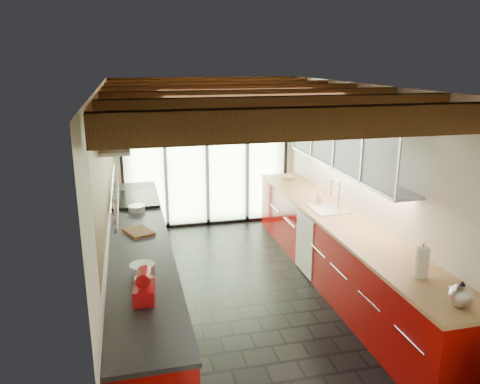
{
  "coord_description": "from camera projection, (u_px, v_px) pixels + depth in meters",
  "views": [
    {
      "loc": [
        -1.33,
        -5.2,
        2.9
      ],
      "look_at": [
        0.03,
        0.4,
        1.25
      ],
      "focal_mm": 35.0,
      "sensor_mm": 36.0,
      "label": 1
    }
  ],
  "objects": [
    {
      "name": "range_stove",
      "position": [
        137.0,
        229.0,
        6.89
      ],
      "size": [
        0.66,
        0.9,
        0.97
      ],
      "color": "silver",
      "rests_on": "ground"
    },
    {
      "name": "left_counter",
      "position": [
        141.0,
        272.0,
        5.54
      ],
      "size": [
        0.68,
        5.0,
        0.92
      ],
      "color": "#970907",
      "rests_on": "ground"
    },
    {
      "name": "cutting_board",
      "position": [
        139.0,
        232.0,
        5.5
      ],
      "size": [
        0.38,
        0.44,
        0.03
      ],
      "primitive_type": "cube",
      "rotation": [
        0.0,
        0.0,
        0.41
      ],
      "color": "brown",
      "rests_on": "left_counter"
    },
    {
      "name": "stand_mixer",
      "position": [
        144.0,
        287.0,
        3.97
      ],
      "size": [
        0.21,
        0.33,
        0.28
      ],
      "color": "red",
      "rests_on": "left_counter"
    },
    {
      "name": "sink_assembly",
      "position": [
        329.0,
        206.0,
        6.36
      ],
      "size": [
        0.45,
        0.52,
        0.43
      ],
      "color": "silver",
      "rests_on": "right_counter"
    },
    {
      "name": "right_counter",
      "position": [
        339.0,
        252.0,
        6.12
      ],
      "size": [
        0.68,
        5.0,
        0.92
      ],
      "color": "#970907",
      "rests_on": "ground"
    },
    {
      "name": "room_shell",
      "position": [
        245.0,
        168.0,
        5.5
      ],
      "size": [
        5.5,
        5.5,
        5.5
      ],
      "color": "silver",
      "rests_on": "ground"
    },
    {
      "name": "paper_towel",
      "position": [
        422.0,
        263.0,
        4.36
      ],
      "size": [
        0.16,
        0.16,
        0.34
      ],
      "color": "white",
      "rests_on": "right_counter"
    },
    {
      "name": "ceiling_beams",
      "position": [
        238.0,
        96.0,
        5.63
      ],
      "size": [
        3.14,
        5.06,
        4.9
      ],
      "color": "#593316",
      "rests_on": "ground"
    },
    {
      "name": "upper_cabinets_right",
      "position": [
        347.0,
        143.0,
        6.05
      ],
      "size": [
        0.34,
        3.0,
        3.0
      ],
      "color": "silver",
      "rests_on": "ground"
    },
    {
      "name": "left_wall_fixtures",
      "position": [
        116.0,
        155.0,
        5.28
      ],
      "size": [
        0.28,
        2.6,
        0.96
      ],
      "color": "silver",
      "rests_on": "ground"
    },
    {
      "name": "pot_small",
      "position": [
        136.0,
        209.0,
        6.26
      ],
      "size": [
        0.3,
        0.3,
        0.09
      ],
      "primitive_type": "cylinder",
      "rotation": [
        0.0,
        0.0,
        0.43
      ],
      "color": "silver",
      "rests_on": "left_counter"
    },
    {
      "name": "ground",
      "position": [
        245.0,
        295.0,
        5.96
      ],
      "size": [
        5.5,
        5.5,
        0.0
      ],
      "primitive_type": "plane",
      "color": "black",
      "rests_on": "ground"
    },
    {
      "name": "soap_bottle",
      "position": [
        319.0,
        197.0,
        6.64
      ],
      "size": [
        0.1,
        0.1,
        0.17
      ],
      "primitive_type": "imported",
      "rotation": [
        0.0,
        0.0,
        -0.3
      ],
      "color": "silver",
      "rests_on": "right_counter"
    },
    {
      "name": "glass_door",
      "position": [
        207.0,
        133.0,
        8.01
      ],
      "size": [
        2.95,
        0.1,
        2.9
      ],
      "color": "#C6EAAD",
      "rests_on": "ground"
    },
    {
      "name": "pot_large",
      "position": [
        143.0,
        272.0,
        4.33
      ],
      "size": [
        0.28,
        0.28,
        0.15
      ],
      "primitive_type": "cylinder",
      "rotation": [
        0.0,
        0.0,
        -0.22
      ],
      "color": "silver",
      "rests_on": "left_counter"
    },
    {
      "name": "bowl",
      "position": [
        287.0,
        178.0,
        7.95
      ],
      "size": [
        0.24,
        0.24,
        0.06
      ],
      "primitive_type": "imported",
      "rotation": [
        0.0,
        0.0,
        -0.04
      ],
      "color": "silver",
      "rests_on": "right_counter"
    },
    {
      "name": "kettle",
      "position": [
        461.0,
        294.0,
        3.86
      ],
      "size": [
        0.22,
        0.26,
        0.24
      ],
      "color": "silver",
      "rests_on": "right_counter"
    }
  ]
}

